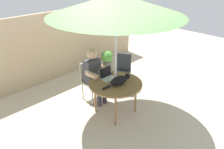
% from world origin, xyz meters
% --- Properties ---
extents(ground_plane, '(14.00, 14.00, 0.00)m').
position_xyz_m(ground_plane, '(0.00, 0.00, 0.00)').
color(ground_plane, beige).
extents(fence_back, '(5.91, 0.08, 1.79)m').
position_xyz_m(fence_back, '(0.00, 2.28, 0.89)').
color(fence_back, tan).
rests_on(fence_back, ground).
extents(patio_table, '(1.07, 1.07, 0.71)m').
position_xyz_m(patio_table, '(0.00, 0.00, 0.66)').
color(patio_table, olive).
rests_on(patio_table, ground).
extents(patio_umbrella, '(2.39, 2.39, 2.40)m').
position_xyz_m(patio_umbrella, '(0.00, 0.00, 2.21)').
color(patio_umbrella, '#B7B7BC').
rests_on(patio_umbrella, ground).
extents(chair_occupied, '(0.40, 0.40, 0.90)m').
position_xyz_m(chair_occupied, '(0.00, 0.80, 0.53)').
color(chair_occupied, '#B2A899').
rests_on(chair_occupied, ground).
extents(chair_empty, '(0.56, 0.56, 0.90)m').
position_xyz_m(chair_empty, '(0.85, 0.60, 0.53)').
color(chair_empty, '#33383F').
rests_on(chair_empty, ground).
extents(person_seated, '(0.48, 0.48, 1.24)m').
position_xyz_m(person_seated, '(-0.00, 0.64, 0.70)').
color(person_seated, '#3F3F47').
rests_on(person_seated, ground).
extents(laptop, '(0.30, 0.25, 0.21)m').
position_xyz_m(laptop, '(0.03, 0.27, 0.77)').
color(laptop, silver).
rests_on(laptop, patio_table).
extents(cat, '(0.65, 0.23, 0.17)m').
position_xyz_m(cat, '(0.02, -0.09, 0.79)').
color(cat, black).
rests_on(cat, patio_table).
extents(potted_plant_near_fence, '(0.35, 0.35, 0.57)m').
position_xyz_m(potted_plant_near_fence, '(1.37, 1.69, 0.32)').
color(potted_plant_near_fence, '#595654').
rests_on(potted_plant_near_fence, ground).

